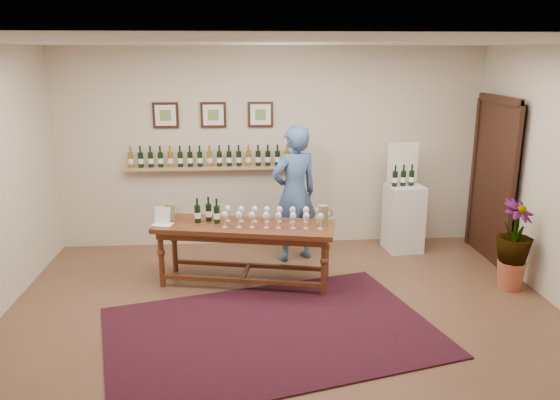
{
  "coord_description": "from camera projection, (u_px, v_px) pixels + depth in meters",
  "views": [
    {
      "loc": [
        -0.43,
        -5.12,
        2.7
      ],
      "look_at": [
        0.0,
        0.8,
        1.1
      ],
      "focal_mm": 35.0,
      "sensor_mm": 36.0,
      "label": 1
    }
  ],
  "objects": [
    {
      "name": "ground",
      "position": [
        286.0,
        322.0,
        5.67
      ],
      "size": [
        6.0,
        6.0,
        0.0
      ],
      "primitive_type": "plane",
      "color": "brown",
      "rests_on": "ground"
    },
    {
      "name": "room_shell",
      "position": [
        431.0,
        175.0,
        7.31
      ],
      "size": [
        6.0,
        6.0,
        6.0
      ],
      "color": "beige",
      "rests_on": "ground"
    },
    {
      "name": "rug",
      "position": [
        271.0,
        331.0,
        5.46
      ],
      "size": [
        3.65,
        2.88,
        0.02
      ],
      "primitive_type": "cube",
      "rotation": [
        0.0,
        0.0,
        0.26
      ],
      "color": "#4F100E",
      "rests_on": "ground"
    },
    {
      "name": "tasting_table",
      "position": [
        245.0,
        233.0,
        6.46
      ],
      "size": [
        2.2,
        1.1,
        0.75
      ],
      "rotation": [
        0.0,
        0.0,
        -0.21
      ],
      "color": "#472511",
      "rests_on": "ground"
    },
    {
      "name": "table_glasses",
      "position": [
        273.0,
        217.0,
        6.39
      ],
      "size": [
        1.48,
        0.51,
        0.2
      ],
      "primitive_type": null,
      "rotation": [
        0.0,
        0.0,
        -0.12
      ],
      "color": "silver",
      "rests_on": "tasting_table"
    },
    {
      "name": "table_bottles",
      "position": [
        208.0,
        210.0,
        6.5
      ],
      "size": [
        0.3,
        0.2,
        0.29
      ],
      "primitive_type": null,
      "rotation": [
        0.0,
        0.0,
        -0.17
      ],
      "color": "black",
      "rests_on": "tasting_table"
    },
    {
      "name": "pitcher_left",
      "position": [
        170.0,
        212.0,
        6.58
      ],
      "size": [
        0.14,
        0.14,
        0.2
      ],
      "primitive_type": null,
      "rotation": [
        0.0,
        0.0,
        -0.11
      ],
      "color": "olive",
      "rests_on": "tasting_table"
    },
    {
      "name": "pitcher_right",
      "position": [
        323.0,
        215.0,
        6.42
      ],
      "size": [
        0.17,
        0.17,
        0.23
      ],
      "primitive_type": null,
      "rotation": [
        0.0,
        0.0,
        -0.19
      ],
      "color": "olive",
      "rests_on": "tasting_table"
    },
    {
      "name": "menu_card",
      "position": [
        162.0,
        216.0,
        6.42
      ],
      "size": [
        0.26,
        0.22,
        0.21
      ],
      "primitive_type": "cube",
      "rotation": [
        0.0,
        0.0,
        -0.26
      ],
      "color": "white",
      "rests_on": "tasting_table"
    },
    {
      "name": "display_pedestal",
      "position": [
        403.0,
        218.0,
        7.64
      ],
      "size": [
        0.51,
        0.51,
        0.94
      ],
      "primitive_type": "cube",
      "rotation": [
        0.0,
        0.0,
        0.11
      ],
      "color": "silver",
      "rests_on": "ground"
    },
    {
      "name": "pedestal_bottles",
      "position": [
        403.0,
        176.0,
        7.46
      ],
      "size": [
        0.28,
        0.1,
        0.28
      ],
      "primitive_type": null,
      "rotation": [
        0.0,
        0.0,
        0.11
      ],
      "color": "black",
      "rests_on": "display_pedestal"
    },
    {
      "name": "info_sign",
      "position": [
        403.0,
        162.0,
        7.56
      ],
      "size": [
        0.44,
        0.07,
        0.61
      ],
      "primitive_type": "cube",
      "rotation": [
        0.0,
        0.0,
        0.11
      ],
      "color": "white",
      "rests_on": "display_pedestal"
    },
    {
      "name": "potted_plant",
      "position": [
        514.0,
        245.0,
        6.33
      ],
      "size": [
        0.68,
        0.68,
        0.93
      ],
      "rotation": [
        0.0,
        0.0,
        0.59
      ],
      "color": "#A45036",
      "rests_on": "ground"
    },
    {
      "name": "person",
      "position": [
        294.0,
        194.0,
        7.19
      ],
      "size": [
        0.78,
        0.66,
        1.82
      ],
      "primitive_type": "imported",
      "rotation": [
        0.0,
        0.0,
        3.55
      ],
      "color": "#3A5A8A",
      "rests_on": "ground"
    }
  ]
}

